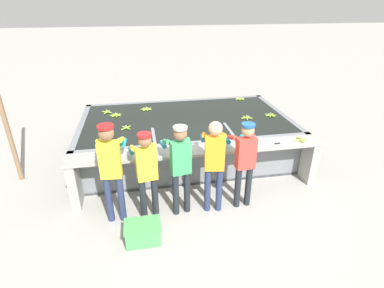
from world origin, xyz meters
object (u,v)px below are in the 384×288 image
(worker_3, at_px, (214,159))
(banana_bunch_floating_6, at_px, (116,115))
(banana_bunch_floating_5, at_px, (107,112))
(crate, at_px, (143,232))
(support_post_left, at_px, (1,106))
(knife_0, at_px, (281,143))
(banana_bunch_floating_3, at_px, (146,109))
(banana_bunch_ledge_0, at_px, (300,140))
(worker_4, at_px, (245,158))
(banana_bunch_floating_4, at_px, (270,115))
(worker_1, at_px, (146,169))
(banana_bunch_floating_1, at_px, (240,99))
(banana_bunch_floating_0, at_px, (247,118))
(worker_2, at_px, (180,162))
(worker_0, at_px, (111,164))
(banana_bunch_floating_2, at_px, (126,128))

(worker_3, xyz_separation_m, banana_bunch_floating_6, (-1.70, 2.59, -0.07))
(banana_bunch_floating_5, distance_m, crate, 3.58)
(support_post_left, bearing_deg, banana_bunch_floating_6, 25.46)
(banana_bunch_floating_6, height_order, knife_0, banana_bunch_floating_6)
(worker_3, height_order, banana_bunch_floating_3, worker_3)
(knife_0, bearing_deg, banana_bunch_ledge_0, 6.48)
(worker_4, relative_size, banana_bunch_floating_4, 5.66)
(worker_1, distance_m, worker_4, 1.65)
(worker_4, bearing_deg, support_post_left, 158.95)
(crate, height_order, support_post_left, support_post_left)
(banana_bunch_floating_3, bearing_deg, banana_bunch_floating_1, 8.80)
(banana_bunch_floating_3, relative_size, knife_0, 0.80)
(banana_bunch_floating_1, relative_size, knife_0, 0.80)
(worker_4, xyz_separation_m, knife_0, (0.88, 0.47, -0.02))
(banana_bunch_floating_0, height_order, banana_bunch_floating_3, same)
(worker_3, bearing_deg, worker_2, 176.29)
(worker_0, bearing_deg, banana_bunch_floating_5, 95.44)
(banana_bunch_floating_1, xyz_separation_m, banana_bunch_ledge_0, (0.30, -2.73, 0.00))
(banana_bunch_floating_4, xyz_separation_m, knife_0, (-0.42, -1.43, -0.01))
(banana_bunch_floating_2, distance_m, banana_bunch_floating_4, 3.30)
(banana_bunch_floating_6, relative_size, crate, 0.51)
(banana_bunch_floating_5, height_order, banana_bunch_floating_6, same)
(banana_bunch_ledge_0, distance_m, crate, 3.38)
(banana_bunch_floating_2, distance_m, knife_0, 3.14)
(banana_bunch_floating_0, relative_size, banana_bunch_floating_4, 0.98)
(banana_bunch_floating_3, bearing_deg, worker_0, -103.24)
(banana_bunch_floating_0, bearing_deg, banana_bunch_floating_5, 163.03)
(banana_bunch_floating_4, bearing_deg, worker_4, -124.42)
(banana_bunch_floating_4, relative_size, banana_bunch_floating_6, 1.00)
(banana_bunch_floating_1, distance_m, banana_bunch_floating_5, 3.50)
(banana_bunch_floating_1, xyz_separation_m, banana_bunch_floating_4, (0.29, -1.34, -0.00))
(banana_bunch_floating_6, bearing_deg, support_post_left, -154.54)
(banana_bunch_floating_5, relative_size, support_post_left, 0.08)
(worker_0, bearing_deg, banana_bunch_floating_6, 91.07)
(banana_bunch_floating_0, xyz_separation_m, knife_0, (0.18, -1.38, -0.01))
(support_post_left, bearing_deg, worker_3, -24.31)
(knife_0, relative_size, crate, 0.64)
(worker_2, height_order, worker_4, worker_2)
(worker_1, relative_size, crate, 2.84)
(worker_2, relative_size, banana_bunch_floating_3, 5.78)
(banana_bunch_floating_0, distance_m, banana_bunch_floating_3, 2.44)
(worker_2, relative_size, banana_bunch_ledge_0, 5.79)
(banana_bunch_floating_3, relative_size, banana_bunch_floating_5, 1.05)
(worker_1, xyz_separation_m, banana_bunch_floating_3, (0.13, 2.88, 0.00))
(worker_0, relative_size, banana_bunch_floating_6, 6.16)
(worker_1, relative_size, banana_bunch_floating_0, 5.67)
(banana_bunch_floating_1, xyz_separation_m, knife_0, (-0.13, -2.77, -0.01))
(banana_bunch_floating_3, bearing_deg, support_post_left, -155.40)
(banana_bunch_floating_5, bearing_deg, crate, -78.83)
(worker_4, height_order, banana_bunch_floating_2, worker_4)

